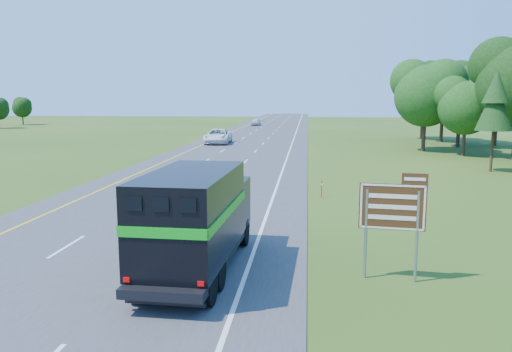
{
  "coord_description": "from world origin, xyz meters",
  "views": [
    {
      "loc": [
        7.45,
        -6.94,
        5.77
      ],
      "look_at": [
        4.83,
        18.38,
        1.78
      ],
      "focal_mm": 35.0,
      "sensor_mm": 36.0,
      "label": 1
    }
  ],
  "objects_px": {
    "horse_truck": "(196,217)",
    "far_car": "(256,122)",
    "exit_sign": "(393,211)",
    "white_suv": "(218,136)"
  },
  "relations": [
    {
      "from": "white_suv",
      "to": "exit_sign",
      "type": "relative_size",
      "value": 1.91
    },
    {
      "from": "exit_sign",
      "to": "horse_truck",
      "type": "bearing_deg",
      "value": -173.27
    },
    {
      "from": "far_car",
      "to": "horse_truck",
      "type": "bearing_deg",
      "value": -81.53
    },
    {
      "from": "far_car",
      "to": "exit_sign",
      "type": "xyz_separation_m",
      "value": [
        13.67,
        -89.53,
        1.48
      ]
    },
    {
      "from": "horse_truck",
      "to": "white_suv",
      "type": "distance_m",
      "value": 47.54
    },
    {
      "from": "white_suv",
      "to": "exit_sign",
      "type": "xyz_separation_m",
      "value": [
        14.07,
        -46.97,
        1.29
      ]
    },
    {
      "from": "white_suv",
      "to": "horse_truck",
      "type": "bearing_deg",
      "value": -83.16
    },
    {
      "from": "white_suv",
      "to": "far_car",
      "type": "height_order",
      "value": "white_suv"
    },
    {
      "from": "far_car",
      "to": "exit_sign",
      "type": "distance_m",
      "value": 90.58
    },
    {
      "from": "horse_truck",
      "to": "far_car",
      "type": "bearing_deg",
      "value": 96.97
    }
  ]
}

